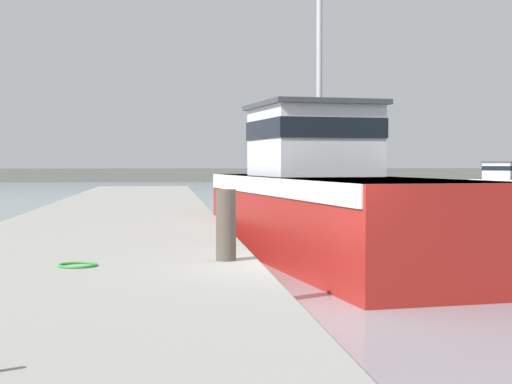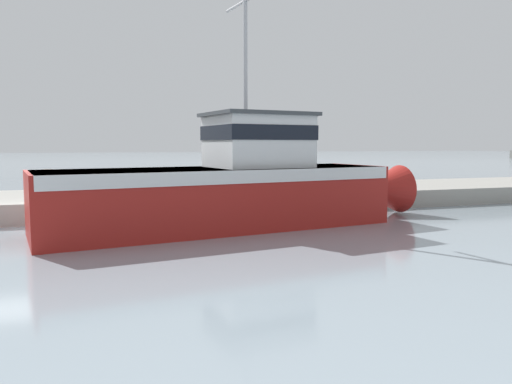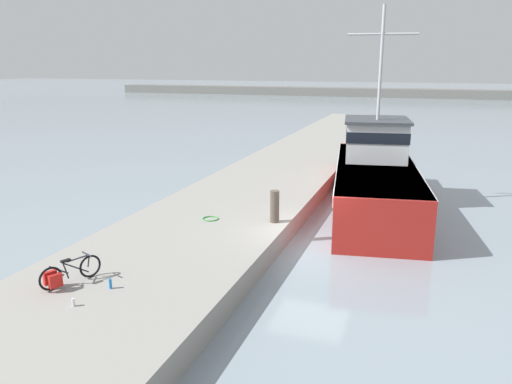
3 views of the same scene
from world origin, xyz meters
name	(u,v)px [view 1 (image 1 of 3)]	position (x,y,z in m)	size (l,w,h in m)	color
ground_plane	(323,311)	(0.00, 0.00, 0.00)	(320.00, 320.00, 0.00)	#84939E
dock_pier	(71,292)	(-3.82, 0.00, 0.37)	(5.75, 80.00, 0.75)	gray
far_shoreline	(425,174)	(30.00, 83.14, 0.79)	(180.00, 5.00, 1.59)	slate
fishing_boat_main	(323,200)	(1.33, 6.50, 1.40)	(4.87, 13.63, 8.51)	maroon
boat_white_moored	(504,182)	(21.18, 40.57, 0.92)	(4.73, 6.32, 2.38)	teal
mooring_post	(226,225)	(-1.47, 0.52, 1.31)	(0.32, 0.32, 1.13)	#51473D
hose_coil	(78,265)	(-3.73, 0.09, 0.77)	(0.58, 0.58, 0.04)	green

